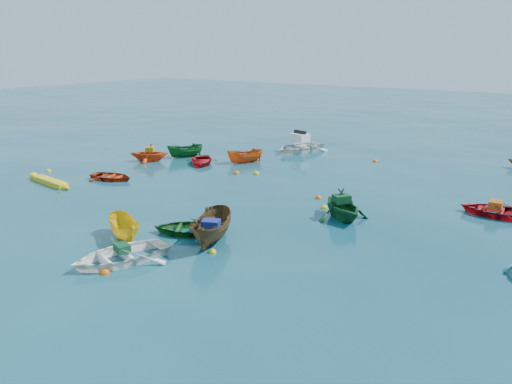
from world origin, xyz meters
The scene contains 27 objects.
ground centered at (0.00, 0.00, 0.00)m, with size 160.00×160.00×0.00m, color #0A3C4F.
dinghy_white_near centered at (0.26, -4.23, 0.00)m, with size 2.56×3.58×0.74m, color white.
sampan_brown_mid centered at (1.84, -0.84, 0.00)m, with size 1.28×3.40×1.32m, color #52391D.
dinghy_orange_w centered at (-11.13, 8.36, 0.00)m, with size 2.19×2.54×1.34m, color #EB4416.
sampan_yellow_mid centered at (-1.36, -2.54, 0.00)m, with size 1.03×2.72×1.05m, color yellow.
dinghy_green_e centered at (0.40, -0.58, 0.00)m, with size 2.19×3.06×0.63m, color #104816.
dinghy_red_nw centered at (-9.37, 3.53, 0.00)m, with size 1.94×2.71×0.56m, color #9E2A0D.
sampan_orange_n centered at (-5.44, 11.71, 0.00)m, with size 0.98×2.61×1.01m, color #D15313.
dinghy_green_n centered at (4.92, 4.73, 0.00)m, with size 2.42×2.81×1.48m, color #124E24.
dinghy_red_ne centered at (10.75, 9.19, 0.00)m, with size 2.32×3.25×0.67m, color #A30D15.
dinghy_red_far centered at (-7.65, 9.72, 0.00)m, with size 2.12×2.97×0.62m, color #B00E18.
sampan_green_far centered at (-9.99, 10.74, 0.00)m, with size 1.00×2.64×1.02m, color #13541C.
kayak_yellow centered at (-11.44, 0.86, 0.00)m, with size 0.56×3.82×0.38m, color yellow, non-canonical shape.
motorboat_white centered at (-4.21, 17.09, 0.00)m, with size 3.12×4.36×1.51m, color white.
tarp_green_a centered at (0.29, -4.14, 0.52)m, with size 0.60×0.45×0.29m, color #104224.
tarp_blue_a centered at (1.89, -0.98, 0.82)m, with size 0.69×0.52×0.33m, color navy.
tarp_orange_a centered at (-11.09, 8.38, 0.83)m, with size 0.68×0.52×0.33m, color orange.
tarp_green_b centered at (4.85, 4.80, 0.92)m, with size 0.74×0.56×0.36m, color #0F3F1F.
tarp_orange_b centered at (10.65, 9.18, 0.52)m, with size 0.75×0.57×0.36m, color #BD4E13.
buoy_ye_a centered at (2.51, -1.67, 0.00)m, with size 0.30×0.30×0.30m, color gold.
buoy_or_b centered at (0.55, -5.20, 0.00)m, with size 0.36×0.36×0.36m, color #EB5A0C.
buoy_ye_b centered at (-14.30, 2.66, 0.00)m, with size 0.29×0.29×0.29m, color yellow.
buoy_or_c centered at (-4.06, 8.84, 0.00)m, with size 0.37×0.37×0.37m, color orange.
buoy_ye_c centered at (3.59, 5.65, 0.00)m, with size 0.35×0.35×0.35m, color yellow.
buoy_or_d centered at (2.57, 6.99, 0.00)m, with size 0.33×0.33×0.33m, color #FF530D.
buoy_ye_d centered at (-2.99, 9.45, 0.00)m, with size 0.38×0.38×0.38m, color yellow.
buoy_or_e centered at (1.81, 16.92, 0.00)m, with size 0.34×0.34×0.34m, color #FF630D.
Camera 1 is at (13.80, -15.37, 7.56)m, focal length 35.00 mm.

